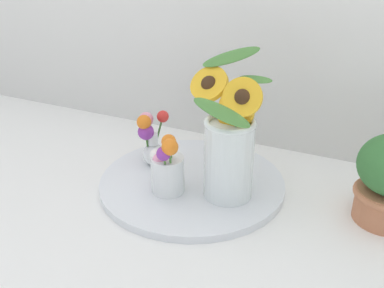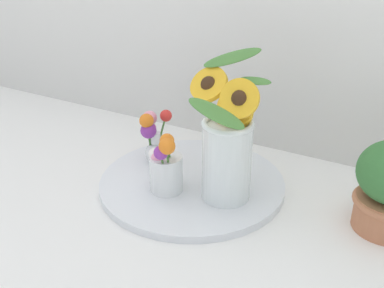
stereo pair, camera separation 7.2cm
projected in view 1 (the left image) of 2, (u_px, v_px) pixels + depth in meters
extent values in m
plane|color=white|center=(181.00, 204.00, 1.07)|extent=(6.00, 6.00, 0.00)
cylinder|color=silver|center=(192.00, 183.00, 1.14)|extent=(0.47, 0.47, 0.02)
cylinder|color=silver|center=(229.00, 161.00, 1.03)|extent=(0.11, 0.11, 0.18)
torus|color=silver|center=(230.00, 123.00, 0.99)|extent=(0.12, 0.12, 0.01)
cylinder|color=#427533|center=(213.00, 132.00, 1.03)|extent=(0.05, 0.05, 0.21)
cylinder|color=gold|center=(209.00, 84.00, 1.01)|extent=(0.10, 0.07, 0.09)
sphere|color=#382314|center=(209.00, 84.00, 1.01)|extent=(0.04, 0.04, 0.04)
cylinder|color=#427533|center=(234.00, 153.00, 1.02)|extent=(0.02, 0.06, 0.17)
cylinder|color=gold|center=(236.00, 113.00, 1.01)|extent=(0.09, 0.07, 0.07)
sphere|color=#382314|center=(236.00, 113.00, 1.01)|extent=(0.04, 0.04, 0.04)
cylinder|color=#427533|center=(234.00, 139.00, 1.00)|extent=(0.04, 0.03, 0.21)
cylinder|color=gold|center=(243.00, 97.00, 0.94)|extent=(0.10, 0.05, 0.09)
sphere|color=#382314|center=(243.00, 97.00, 0.94)|extent=(0.04, 0.04, 0.04)
cylinder|color=#427533|center=(238.00, 145.00, 1.02)|extent=(0.03, 0.02, 0.19)
cylinder|color=gold|center=(233.00, 105.00, 0.98)|extent=(0.07, 0.04, 0.07)
sphere|color=#382314|center=(233.00, 105.00, 0.98)|extent=(0.03, 0.03, 0.03)
ellipsoid|color=#477F38|center=(255.00, 79.00, 0.99)|extent=(0.10, 0.08, 0.02)
ellipsoid|color=#477F38|center=(222.00, 113.00, 0.89)|extent=(0.13, 0.07, 0.06)
ellipsoid|color=#477F38|center=(231.00, 57.00, 1.02)|extent=(0.15, 0.11, 0.06)
cylinder|color=white|center=(168.00, 174.00, 1.07)|extent=(0.08, 0.08, 0.09)
cylinder|color=#427533|center=(172.00, 160.00, 1.05)|extent=(0.01, 0.02, 0.10)
sphere|color=orange|center=(169.00, 142.00, 1.02)|extent=(0.03, 0.03, 0.03)
cylinder|color=#427533|center=(163.00, 172.00, 1.06)|extent=(0.01, 0.01, 0.07)
sphere|color=pink|center=(160.00, 159.00, 1.05)|extent=(0.03, 0.03, 0.03)
cylinder|color=#427533|center=(170.00, 164.00, 1.03)|extent=(0.02, 0.03, 0.10)
sphere|color=orange|center=(170.00, 147.00, 0.99)|extent=(0.04, 0.04, 0.04)
cylinder|color=#427533|center=(166.00, 172.00, 1.03)|extent=(0.01, 0.03, 0.10)
sphere|color=purple|center=(164.00, 154.00, 1.00)|extent=(0.03, 0.03, 0.03)
cylinder|color=#427533|center=(158.00, 169.00, 1.06)|extent=(0.02, 0.01, 0.07)
sphere|color=white|center=(156.00, 155.00, 1.05)|extent=(0.03, 0.03, 0.03)
sphere|color=white|center=(154.00, 154.00, 1.19)|extent=(0.06, 0.06, 0.06)
cylinder|color=white|center=(153.00, 139.00, 1.17)|extent=(0.03, 0.03, 0.03)
cylinder|color=#427533|center=(146.00, 138.00, 1.17)|extent=(0.01, 0.01, 0.09)
sphere|color=orange|center=(144.00, 122.00, 1.14)|extent=(0.04, 0.04, 0.04)
cylinder|color=#427533|center=(150.00, 143.00, 1.20)|extent=(0.02, 0.02, 0.07)
sphere|color=#C6337A|center=(147.00, 130.00, 1.19)|extent=(0.03, 0.03, 0.03)
cylinder|color=#427533|center=(148.00, 142.00, 1.18)|extent=(0.01, 0.02, 0.06)
sphere|color=purple|center=(146.00, 132.00, 1.16)|extent=(0.04, 0.04, 0.04)
cylinder|color=#427533|center=(158.00, 134.00, 1.19)|extent=(0.02, 0.03, 0.09)
sphere|color=red|center=(163.00, 116.00, 1.17)|extent=(0.03, 0.03, 0.03)
cylinder|color=#427533|center=(150.00, 135.00, 1.19)|extent=(0.03, 0.01, 0.08)
sphere|color=pink|center=(146.00, 119.00, 1.18)|extent=(0.04, 0.04, 0.04)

